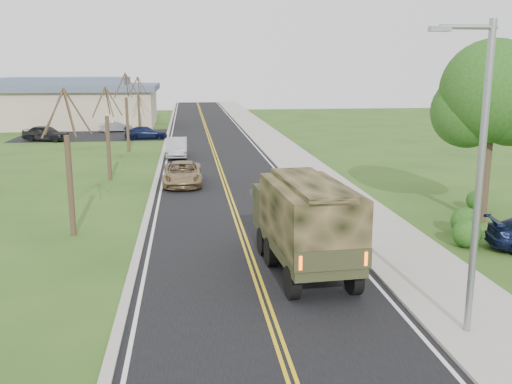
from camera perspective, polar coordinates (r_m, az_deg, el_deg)
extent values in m
plane|color=#294818|center=(15.41, 2.06, -14.15)|extent=(160.00, 160.00, 0.00)
cube|color=black|center=(54.09, -4.58, 5.09)|extent=(8.00, 120.00, 0.01)
cube|color=#9E998E|center=(54.41, -0.19, 5.23)|extent=(0.30, 120.00, 0.12)
cube|color=#9E998E|center=(54.64, 1.64, 5.24)|extent=(3.20, 120.00, 0.10)
cube|color=#9E998E|center=(54.08, -8.99, 5.02)|extent=(0.30, 120.00, 0.10)
cylinder|color=gray|center=(15.23, 21.42, 0.60)|extent=(0.18, 0.18, 8.00)
cylinder|color=gray|center=(14.70, 20.49, 15.21)|extent=(1.40, 0.12, 0.12)
cube|color=gray|center=(14.40, 17.91, 15.26)|extent=(0.50, 0.22, 0.12)
cylinder|color=#38281C|center=(27.40, 21.98, 2.34)|extent=(0.44, 0.44, 5.04)
sphere|color=#194C15|center=(27.06, 22.56, 9.29)|extent=(4.50, 4.50, 4.50)
sphere|color=#194C15|center=(27.18, 20.41, 7.57)|extent=(3.24, 3.24, 3.24)
sphere|color=#194C15|center=(27.10, 24.16, 7.82)|extent=(3.42, 3.42, 3.42)
cylinder|color=#38281C|center=(24.56, -18.08, 0.56)|extent=(0.24, 0.24, 4.20)
cylinder|color=#38281C|center=(24.19, -17.39, 7.69)|extent=(1.01, 0.33, 1.90)
cylinder|color=#38281C|center=(24.75, -18.20, 7.55)|extent=(0.13, 1.29, 1.74)
cylinder|color=#38281C|center=(24.42, -19.55, 7.58)|extent=(0.98, 0.43, 1.90)
cylinder|color=#38281C|center=(23.77, -19.70, 7.27)|extent=(0.79, 1.05, 1.77)
cylinder|color=#38281C|center=(23.70, -18.12, 7.55)|extent=(0.58, 0.90, 1.90)
cylinder|color=#38281C|center=(36.26, -14.53, 4.25)|extent=(0.24, 0.24, 3.96)
cylinder|color=#38281C|center=(36.05, -14.04, 8.80)|extent=(0.96, 0.32, 1.79)
cylinder|color=#38281C|center=(36.56, -14.60, 8.70)|extent=(0.12, 1.22, 1.65)
cylinder|color=#38281C|center=(36.21, -15.43, 8.74)|extent=(0.93, 0.41, 1.79)
cylinder|color=#38281C|center=(35.59, -15.46, 8.56)|extent=(0.75, 0.99, 1.67)
cylinder|color=#38281C|center=(35.57, -14.45, 8.73)|extent=(0.55, 0.85, 1.80)
cylinder|color=#38281C|center=(48.07, -12.73, 6.56)|extent=(0.24, 0.24, 4.44)
cylinder|color=#38281C|center=(47.95, -12.29, 10.40)|extent=(1.07, 0.35, 2.00)
cylinder|color=#38281C|center=(48.52, -12.79, 10.30)|extent=(0.13, 1.36, 1.84)
cylinder|color=#38281C|center=(48.11, -13.48, 10.35)|extent=(1.03, 0.46, 2.00)
cylinder|color=#38281C|center=(47.41, -13.47, 10.23)|extent=(0.83, 1.10, 1.87)
cylinder|color=#38281C|center=(47.41, -12.62, 10.37)|extent=(0.61, 0.95, 2.01)
cylinder|color=#38281C|center=(59.99, -11.61, 7.55)|extent=(0.24, 0.24, 4.08)
cylinder|color=#38281C|center=(59.92, -11.28, 10.38)|extent=(0.99, 0.33, 1.84)
cylinder|color=#38281C|center=(60.42, -11.66, 10.31)|extent=(0.13, 1.25, 1.69)
cylinder|color=#38281C|center=(60.04, -12.16, 10.35)|extent=(0.95, 0.42, 1.85)
cylinder|color=#38281C|center=(59.40, -12.14, 10.25)|extent=(0.77, 1.02, 1.72)
cylinder|color=#38281C|center=(59.41, -11.52, 10.35)|extent=(0.57, 0.88, 1.85)
cube|color=tan|center=(71.12, -18.30, 7.96)|extent=(20.00, 12.00, 4.20)
cube|color=#475466|center=(71.00, -18.43, 9.89)|extent=(21.00, 13.00, 0.70)
cube|color=#475466|center=(70.98, -18.47, 10.45)|extent=(14.00, 8.00, 0.90)
cube|color=black|center=(60.51, -14.37, 5.52)|extent=(18.00, 10.00, 0.02)
cylinder|color=black|center=(17.46, 3.63, -9.03)|extent=(0.40, 1.05, 1.03)
cylinder|color=black|center=(18.03, 9.76, -8.49)|extent=(0.40, 1.05, 1.03)
cylinder|color=black|center=(20.19, 1.50, -5.99)|extent=(0.40, 1.05, 1.03)
cylinder|color=black|center=(20.69, 6.85, -5.62)|extent=(0.40, 1.05, 1.03)
cylinder|color=black|center=(21.41, 0.75, -4.90)|extent=(0.40, 1.05, 1.03)
cylinder|color=black|center=(21.88, 5.81, -4.59)|extent=(0.40, 1.05, 1.03)
cube|color=#30331C|center=(19.76, 4.65, -5.02)|extent=(2.69, 6.69, 0.33)
cube|color=#30331C|center=(21.77, 3.01, -1.18)|extent=(2.36, 1.93, 1.31)
cube|color=black|center=(22.52, 2.51, -0.22)|extent=(2.06, 0.22, 0.65)
cube|color=#30331C|center=(18.96, 5.31, -5.05)|extent=(2.68, 5.11, 0.14)
cube|color=black|center=(18.69, 5.37, -2.18)|extent=(2.68, 5.11, 1.87)
cube|color=black|center=(18.47, 5.43, 0.77)|extent=(1.84, 5.05, 0.23)
cube|color=#30331C|center=(16.65, 7.71, -6.78)|extent=(2.34, 0.27, 0.61)
cube|color=#FF590C|center=(16.32, 4.47, -7.10)|extent=(0.10, 0.04, 0.42)
cube|color=#FF590C|center=(16.92, 10.94, -6.57)|extent=(0.10, 0.04, 0.42)
imported|color=#927852|center=(34.13, -7.37, 1.84)|extent=(2.26, 4.88, 1.35)
imported|color=#B8B8BE|center=(44.83, -7.93, 4.43)|extent=(1.59, 4.49, 1.48)
imported|color=black|center=(57.48, -20.27, 5.54)|extent=(4.71, 3.15, 1.49)
imported|color=#B4B3B8|center=(63.38, -13.84, 6.38)|extent=(3.75, 1.94, 1.18)
imported|color=black|center=(56.59, -10.95, 5.83)|extent=(4.18, 1.81, 1.20)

